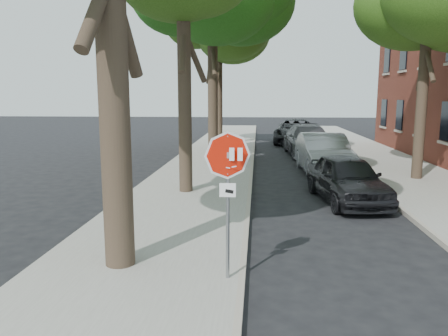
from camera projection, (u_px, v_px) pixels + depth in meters
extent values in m
plane|color=black|center=(267.00, 285.00, 7.70)|extent=(120.00, 120.00, 0.00)
cube|color=gray|center=(206.00, 168.00, 19.68)|extent=(4.00, 55.00, 0.12)
cube|color=gray|center=(400.00, 171.00, 19.03)|extent=(4.00, 55.00, 0.12)
cube|color=#9E9384|center=(252.00, 169.00, 19.52)|extent=(0.12, 55.00, 0.13)
cube|color=#9E9384|center=(352.00, 170.00, 19.19)|extent=(0.12, 55.00, 0.13)
cylinder|color=gray|center=(228.00, 207.00, 7.52)|extent=(0.06, 0.06, 2.60)
cube|color=#99999E|center=(228.00, 155.00, 7.34)|extent=(0.05, 0.06, 0.10)
cylinder|color=#99999E|center=(228.00, 155.00, 7.34)|extent=(0.76, 0.32, 0.82)
cylinder|color=white|center=(228.00, 155.00, 7.33)|extent=(0.76, 0.32, 0.82)
cylinder|color=red|center=(228.00, 155.00, 7.32)|extent=(0.68, 0.29, 0.74)
cube|color=white|center=(215.00, 154.00, 7.32)|extent=(0.08, 0.00, 0.22)
cube|color=white|center=(223.00, 154.00, 7.31)|extent=(0.08, 0.00, 0.22)
cube|color=white|center=(232.00, 154.00, 7.30)|extent=(0.08, 0.00, 0.22)
cube|color=white|center=(240.00, 154.00, 7.29)|extent=(0.08, 0.00, 0.22)
cube|color=silver|center=(221.00, 167.00, 7.35)|extent=(0.08, 0.00, 0.03)
cube|color=silver|center=(228.00, 168.00, 7.34)|extent=(0.08, 0.00, 0.03)
cube|color=silver|center=(234.00, 167.00, 7.33)|extent=(0.08, 0.00, 0.03)
cube|color=white|center=(228.00, 190.00, 7.43)|extent=(0.28, 0.02, 0.24)
cube|color=black|center=(229.00, 191.00, 7.42)|extent=(0.15, 0.00, 0.08)
cylinder|color=black|center=(110.00, 5.00, 7.60)|extent=(0.56, 0.56, 9.50)
cylinder|color=black|center=(184.00, 46.00, 13.98)|extent=(0.44, 0.44, 9.50)
cylinder|color=black|center=(213.00, 57.00, 20.81)|extent=(0.48, 0.48, 10.00)
ellipsoid|color=#123E0C|center=(197.00, 8.00, 21.30)|extent=(4.20, 4.20, 3.36)
cylinder|color=black|center=(219.00, 74.00, 27.80)|extent=(0.40, 0.40, 9.00)
ellipsoid|color=#244D11|center=(219.00, 34.00, 27.38)|extent=(4.16, 4.16, 3.33)
ellipsoid|color=#244D11|center=(234.00, 16.00, 26.59)|extent=(3.40, 3.40, 2.72)
ellipsoid|color=#244D11|center=(209.00, 41.00, 28.24)|extent=(3.78, 3.78, 3.02)
cylinder|color=black|center=(425.00, 60.00, 16.31)|extent=(0.40, 0.40, 9.00)
ellipsoid|color=#244D11|center=(401.00, 4.00, 16.76)|extent=(3.78, 3.78, 3.02)
imported|color=black|center=(347.00, 179.00, 13.63)|extent=(2.32, 4.55, 1.48)
imported|color=gray|center=(323.00, 154.00, 18.58)|extent=(2.05, 5.24, 1.70)
imported|color=#47464B|center=(308.00, 140.00, 24.26)|extent=(2.69, 5.91, 1.68)
imported|color=black|center=(296.00, 131.00, 30.36)|extent=(3.47, 6.28, 1.67)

